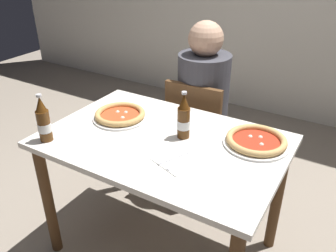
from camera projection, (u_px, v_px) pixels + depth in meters
ground_plane at (164, 246)px, 2.10m from camera, size 8.00×8.00×0.00m
dining_table_main at (163, 158)px, 1.80m from camera, size 1.20×0.80×0.75m
chair_behind_table at (198, 130)px, 2.38m from camera, size 0.41×0.41×0.85m
diner_seated at (202, 114)px, 2.37m from camera, size 0.34×0.34×1.21m
pizza_margherita_near at (120, 115)px, 1.94m from camera, size 0.30×0.30×0.04m
pizza_marinara_far at (256, 141)px, 1.69m from camera, size 0.32×0.32×0.04m
beer_bottle_left at (44, 121)px, 1.69m from camera, size 0.07×0.07×0.25m
beer_bottle_center at (184, 119)px, 1.72m from camera, size 0.07×0.07×0.25m
napkin_with_cutlery at (178, 160)px, 1.58m from camera, size 0.23×0.23×0.01m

